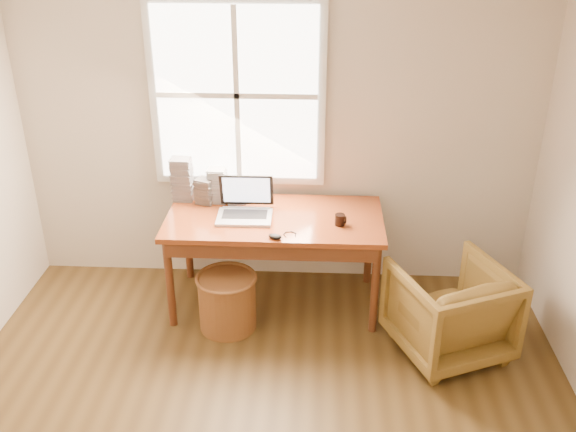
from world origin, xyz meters
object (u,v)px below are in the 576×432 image
wicker_stool (227,302)px  coffee_mug (340,220)px  armchair (450,310)px  cd_stack_a (217,185)px  desk (274,219)px  laptop (244,198)px

wicker_stool → coffee_mug: (0.81, 0.23, 0.58)m
armchair → cd_stack_a: (-1.69, 0.77, 0.55)m
armchair → wicker_stool: size_ratio=1.74×
wicker_stool → cd_stack_a: size_ratio=1.55×
desk → coffee_mug: size_ratio=19.45×
desk → armchair: 1.41m
laptop → desk: bearing=11.9°
desk → wicker_stool: (-0.33, -0.34, -0.52)m
wicker_stool → cd_stack_a: 0.90m
armchair → coffee_mug: 0.98m
armchair → coffee_mug: size_ratio=8.80×
laptop → coffee_mug: 0.71m
desk → wicker_stool: bearing=-133.8°
laptop → armchair: bearing=-19.2°
desk → laptop: size_ratio=3.50×
desk → armchair: desk is taller
armchair → wicker_stool: bearing=-30.2°
laptop → cd_stack_a: size_ratio=1.70×
desk → armchair: size_ratio=2.21×
coffee_mug → cd_stack_a: bearing=172.3°
desk → cd_stack_a: cd_stack_a is taller
desk → cd_stack_a: (-0.45, 0.24, 0.15)m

